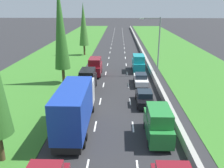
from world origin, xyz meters
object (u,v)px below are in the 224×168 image
at_px(white_sedan_right_lane, 141,79).
at_px(street_light_mast, 157,42).
at_px(maroon_van_left_lane_fourth, 95,67).
at_px(poplar_tree_third, 83,24).
at_px(blue_box_truck_left_lane, 76,106).
at_px(teal_van_right_lane, 138,63).
at_px(poplar_tree_second, 60,27).
at_px(green_van_right_lane, 158,123).
at_px(black_van_left_lane, 88,80).
at_px(black_sedan_right_lane, 144,98).

height_order(white_sedan_right_lane, street_light_mast, street_light_mast).
distance_m(maroon_van_left_lane_fourth, poplar_tree_third, 17.20).
height_order(blue_box_truck_left_lane, teal_van_right_lane, blue_box_truck_left_lane).
bearing_deg(maroon_van_left_lane_fourth, poplar_tree_second, -134.64).
bearing_deg(poplar_tree_third, white_sedan_right_lane, -62.12).
xyz_separation_m(green_van_right_lane, white_sedan_right_lane, (-0.21, 14.24, -0.59)).
height_order(poplar_tree_third, street_light_mast, poplar_tree_third).
xyz_separation_m(blue_box_truck_left_lane, street_light_mast, (9.58, 17.59, 3.05)).
bearing_deg(teal_van_right_lane, black_van_left_lane, -127.33).
xyz_separation_m(blue_box_truck_left_lane, poplar_tree_third, (-3.91, 33.19, 4.49)).
bearing_deg(teal_van_right_lane, maroon_van_left_lane_fourth, -159.45).
xyz_separation_m(black_sedan_right_lane, blue_box_truck_left_lane, (-6.69, -5.74, 1.37)).
distance_m(black_sedan_right_lane, street_light_mast, 12.97).
height_order(teal_van_right_lane, street_light_mast, street_light_mast).
distance_m(black_van_left_lane, poplar_tree_second, 7.98).
distance_m(white_sedan_right_lane, poplar_tree_second, 13.03).
height_order(black_sedan_right_lane, street_light_mast, street_light_mast).
bearing_deg(street_light_mast, poplar_tree_third, 130.84).
bearing_deg(green_van_right_lane, poplar_tree_second, 127.51).
relative_size(poplar_tree_second, poplar_tree_third, 1.21).
xyz_separation_m(black_sedan_right_lane, teal_van_right_lane, (0.36, 14.19, 0.59)).
distance_m(poplar_tree_third, street_light_mast, 20.68).
distance_m(green_van_right_lane, white_sedan_right_lane, 14.26).
height_order(green_van_right_lane, black_van_left_lane, same).
relative_size(black_van_left_lane, poplar_tree_third, 0.44).
height_order(blue_box_truck_left_lane, poplar_tree_second, poplar_tree_second).
bearing_deg(maroon_van_left_lane_fourth, street_light_mast, 1.69).
relative_size(white_sedan_right_lane, poplar_tree_third, 0.40).
xyz_separation_m(black_sedan_right_lane, black_van_left_lane, (-6.93, 4.63, 0.59)).
relative_size(teal_van_right_lane, street_light_mast, 0.54).
xyz_separation_m(white_sedan_right_lane, maroon_van_left_lane_fourth, (-6.84, 4.51, 0.59)).
relative_size(green_van_right_lane, teal_van_right_lane, 1.00).
relative_size(black_sedan_right_lane, white_sedan_right_lane, 1.00).
height_order(black_sedan_right_lane, black_van_left_lane, black_van_left_lane).
height_order(poplar_tree_second, street_light_mast, poplar_tree_second).
relative_size(black_sedan_right_lane, teal_van_right_lane, 0.92).
distance_m(blue_box_truck_left_lane, maroon_van_left_lane_fourth, 17.32).
bearing_deg(black_sedan_right_lane, black_van_left_lane, 146.25).
bearing_deg(poplar_tree_second, street_light_mast, 18.10).
bearing_deg(black_van_left_lane, poplar_tree_second, 144.50).
xyz_separation_m(teal_van_right_lane, poplar_tree_second, (-11.14, -6.81, 6.43)).
bearing_deg(white_sedan_right_lane, blue_box_truck_left_lane, -118.29).
relative_size(white_sedan_right_lane, poplar_tree_second, 0.33).
height_order(teal_van_right_lane, poplar_tree_second, poplar_tree_second).
bearing_deg(maroon_van_left_lane_fourth, black_sedan_right_lane, -60.11).
distance_m(poplar_tree_second, poplar_tree_third, 20.11).
distance_m(black_sedan_right_lane, white_sedan_right_lane, 7.05).
bearing_deg(black_sedan_right_lane, poplar_tree_second, 145.62).
bearing_deg(poplar_tree_second, poplar_tree_third, 89.49).
relative_size(black_van_left_lane, poplar_tree_second, 0.36).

